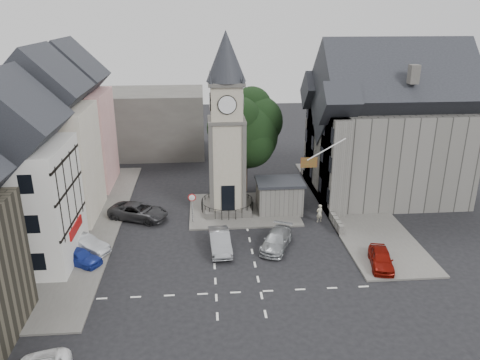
{
  "coord_description": "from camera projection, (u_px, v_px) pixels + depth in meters",
  "views": [
    {
      "loc": [
        -2.04,
        -32.21,
        17.91
      ],
      "look_at": [
        0.95,
        5.0,
        4.15
      ],
      "focal_mm": 35.0,
      "sensor_mm": 36.0,
      "label": 1
    }
  ],
  "objects": [
    {
      "name": "clock_tower",
      "position": [
        227.0,
        126.0,
        41.14
      ],
      "size": [
        4.86,
        4.86,
        16.25
      ],
      "color": "#4C4944",
      "rests_on": "ground"
    },
    {
      "name": "car_west_grey",
      "position": [
        138.0,
        212.0,
        41.96
      ],
      "size": [
        5.86,
        4.21,
        1.48
      ],
      "primitive_type": "imported",
      "rotation": [
        0.0,
        0.0,
        1.2
      ],
      "color": "#303032",
      "rests_on": "ground"
    },
    {
      "name": "stone_shelter",
      "position": [
        279.0,
        196.0,
        43.31
      ],
      "size": [
        4.3,
        3.3,
        3.08
      ],
      "color": "#66645E",
      "rests_on": "ground"
    },
    {
      "name": "flagpole",
      "position": [
        326.0,
        149.0,
        38.39
      ],
      "size": [
        3.68,
        0.1,
        2.74
      ],
      "color": "white",
      "rests_on": "ground"
    },
    {
      "name": "town_tree",
      "position": [
        244.0,
        125.0,
        46.37
      ],
      "size": [
        7.2,
        7.2,
        10.8
      ],
      "color": "black",
      "rests_on": "ground"
    },
    {
      "name": "terrace_cream",
      "position": [
        48.0,
        147.0,
        40.51
      ],
      "size": [
        8.1,
        7.6,
        12.8
      ],
      "color": "beige",
      "rests_on": "ground"
    },
    {
      "name": "car_island_east",
      "position": [
        276.0,
        240.0,
        36.97
      ],
      "size": [
        3.5,
        4.9,
        1.32
      ],
      "primitive_type": "imported",
      "rotation": [
        0.0,
        0.0,
        -0.41
      ],
      "color": "#979B9E",
      "rests_on": "ground"
    },
    {
      "name": "pavement_west",
      "position": [
        87.0,
        224.0,
        41.12
      ],
      "size": [
        6.0,
        30.0,
        0.14
      ],
      "primitive_type": "cube",
      "color": "#595651",
      "rests_on": "ground"
    },
    {
      "name": "pavement_east",
      "position": [
        352.0,
        206.0,
        44.83
      ],
      "size": [
        6.0,
        26.0,
        0.14
      ],
      "primitive_type": "cube",
      "color": "#595651",
      "rests_on": "ground"
    },
    {
      "name": "warning_sign_post",
      "position": [
        192.0,
        203.0,
        40.61
      ],
      "size": [
        0.7,
        0.19,
        2.85
      ],
      "color": "black",
      "rests_on": "ground"
    },
    {
      "name": "central_island",
      "position": [
        243.0,
        209.0,
        44.04
      ],
      "size": [
        10.0,
        8.0,
        0.16
      ],
      "primitive_type": "cube",
      "color": "#595651",
      "rests_on": "ground"
    },
    {
      "name": "east_building",
      "position": [
        384.0,
        135.0,
        45.76
      ],
      "size": [
        14.4,
        11.4,
        12.6
      ],
      "color": "#66645E",
      "rests_on": "ground"
    },
    {
      "name": "road_markings",
      "position": [
        238.0,
        292.0,
        31.32
      ],
      "size": [
        20.0,
        8.0,
        0.01
      ],
      "primitive_type": "cube",
      "color": "silver",
      "rests_on": "ground"
    },
    {
      "name": "east_boundary_wall",
      "position": [
        319.0,
        195.0,
        46.36
      ],
      "size": [
        0.4,
        16.0,
        0.9
      ],
      "primitive_type": "cube",
      "color": "#66645E",
      "rests_on": "ground"
    },
    {
      "name": "car_west_silver",
      "position": [
        84.0,
        245.0,
        36.23
      ],
      "size": [
        4.31,
        3.29,
        1.36
      ],
      "primitive_type": "imported",
      "rotation": [
        0.0,
        0.0,
        1.06
      ],
      "color": "#B1B5BA",
      "rests_on": "ground"
    },
    {
      "name": "ground",
      "position": [
        233.0,
        252.0,
        36.47
      ],
      "size": [
        120.0,
        120.0,
        0.0
      ],
      "primitive_type": "plane",
      "color": "black",
      "rests_on": "ground"
    },
    {
      "name": "terrace_pink",
      "position": [
        72.0,
        125.0,
        48.0
      ],
      "size": [
        8.1,
        7.6,
        12.8
      ],
      "color": "#D49591",
      "rests_on": "ground"
    },
    {
      "name": "terrace_tudor",
      "position": [
        15.0,
        184.0,
        33.17
      ],
      "size": [
        8.1,
        7.6,
        12.0
      ],
      "color": "silver",
      "rests_on": "ground"
    },
    {
      "name": "backdrop_west",
      "position": [
        126.0,
        123.0,
        60.37
      ],
      "size": [
        20.0,
        10.0,
        8.0
      ],
      "primitive_type": "cube",
      "color": "#4C4944",
      "rests_on": "ground"
    },
    {
      "name": "car_west_blue",
      "position": [
        79.0,
        257.0,
        34.59
      ],
      "size": [
        3.91,
        3.11,
        1.25
      ],
      "primitive_type": "imported",
      "rotation": [
        0.0,
        0.0,
        1.05
      ],
      "color": "navy",
      "rests_on": "ground"
    },
    {
      "name": "car_east_red",
      "position": [
        381.0,
        259.0,
        34.24
      ],
      "size": [
        2.31,
        4.11,
        1.32
      ],
      "primitive_type": "imported",
      "rotation": [
        0.0,
        0.0,
        -0.21
      ],
      "color": "maroon",
      "rests_on": "ground"
    },
    {
      "name": "car_island_silver",
      "position": [
        220.0,
        241.0,
        36.61
      ],
      "size": [
        1.85,
        4.58,
        1.48
      ],
      "primitive_type": "imported",
      "rotation": [
        0.0,
        0.0,
        0.06
      ],
      "color": "gray",
      "rests_on": "ground"
    },
    {
      "name": "pedestrian",
      "position": [
        319.0,
        213.0,
        41.37
      ],
      "size": [
        0.71,
        0.59,
        1.68
      ],
      "primitive_type": "imported",
      "rotation": [
        0.0,
        0.0,
        3.48
      ],
      "color": "#BCB79B",
      "rests_on": "ground"
    }
  ]
}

